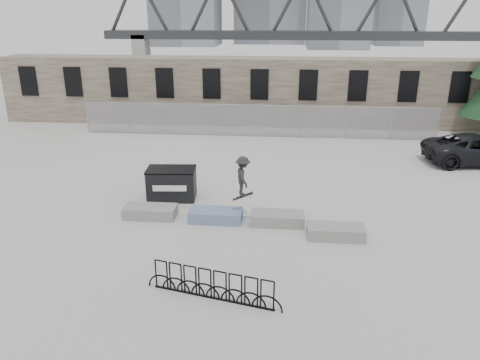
% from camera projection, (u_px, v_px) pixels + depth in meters
% --- Properties ---
extents(ground, '(120.00, 120.00, 0.00)m').
position_uv_depth(ground, '(237.00, 220.00, 17.93)').
color(ground, '#B7B7B2').
rests_on(ground, ground).
extents(stone_wall, '(36.00, 2.58, 4.50)m').
position_uv_depth(stone_wall, '(260.00, 91.00, 32.33)').
color(stone_wall, brown).
rests_on(stone_wall, ground).
extents(chainlink_fence, '(22.06, 0.06, 2.02)m').
position_uv_depth(chainlink_fence, '(257.00, 120.00, 29.25)').
color(chainlink_fence, gray).
rests_on(chainlink_fence, ground).
extents(planter_far_left, '(2.00, 0.90, 0.45)m').
position_uv_depth(planter_far_left, '(150.00, 211.00, 18.09)').
color(planter_far_left, gray).
rests_on(planter_far_left, ground).
extents(planter_center_left, '(2.00, 0.90, 0.45)m').
position_uv_depth(planter_center_left, '(216.00, 215.00, 17.76)').
color(planter_center_left, '#2F4E8E').
rests_on(planter_center_left, ground).
extents(planter_center_right, '(2.00, 0.90, 0.45)m').
position_uv_depth(planter_center_right, '(277.00, 218.00, 17.51)').
color(planter_center_right, gray).
rests_on(planter_center_right, ground).
extents(planter_offset, '(2.00, 0.90, 0.45)m').
position_uv_depth(planter_offset, '(336.00, 231.00, 16.47)').
color(planter_offset, gray).
rests_on(planter_offset, ground).
extents(dumpster, '(2.13, 1.40, 1.34)m').
position_uv_depth(dumpster, '(172.00, 184.00, 19.73)').
color(dumpster, black).
rests_on(dumpster, ground).
extents(bike_rack, '(3.94, 1.00, 0.90)m').
position_uv_depth(bike_rack, '(212.00, 285.00, 12.91)').
color(bike_rack, black).
rests_on(bike_rack, ground).
extents(truss_bridge, '(70.00, 3.00, 9.80)m').
position_uv_depth(truss_bridge, '(344.00, 34.00, 67.04)').
color(truss_bridge, '#2D3033').
rests_on(truss_bridge, ground).
extents(suv, '(5.69, 3.08, 1.51)m').
position_uv_depth(suv, '(478.00, 149.00, 24.22)').
color(suv, black).
rests_on(suv, ground).
extents(skateboarder, '(0.82, 1.10, 1.70)m').
position_uv_depth(skateboarder, '(243.00, 177.00, 17.19)').
color(skateboarder, '#252528').
rests_on(skateboarder, ground).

